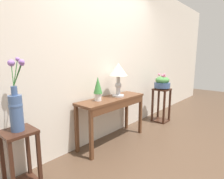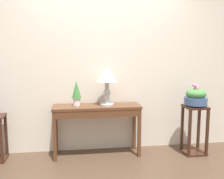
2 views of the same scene
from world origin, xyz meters
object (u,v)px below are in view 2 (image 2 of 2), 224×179
(planter_bowl_wide_right, at_px, (196,97))
(pedestal_stand_right, at_px, (194,130))
(potted_plant_on_console, at_px, (77,92))
(console_table, at_px, (97,113))
(table_lamp, at_px, (107,78))

(planter_bowl_wide_right, bearing_deg, pedestal_stand_right, 68.04)
(potted_plant_on_console, height_order, planter_bowl_wide_right, potted_plant_on_console)
(potted_plant_on_console, bearing_deg, console_table, -10.46)
(pedestal_stand_right, relative_size, planter_bowl_wide_right, 2.17)
(console_table, bearing_deg, table_lamp, 8.97)
(console_table, bearing_deg, planter_bowl_wide_right, -4.67)
(console_table, height_order, table_lamp, table_lamp)
(console_table, distance_m, potted_plant_on_console, 0.41)
(console_table, xyz_separation_m, pedestal_stand_right, (1.41, -0.11, -0.27))
(planter_bowl_wide_right, bearing_deg, console_table, 175.33)
(potted_plant_on_console, bearing_deg, pedestal_stand_right, -5.62)
(pedestal_stand_right, bearing_deg, planter_bowl_wide_right, -111.96)
(console_table, relative_size, potted_plant_on_console, 3.50)
(console_table, bearing_deg, pedestal_stand_right, -4.66)
(console_table, relative_size, table_lamp, 2.30)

